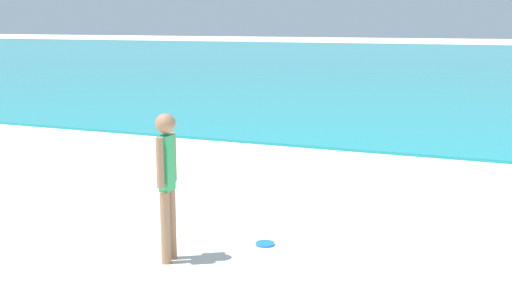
{
  "coord_description": "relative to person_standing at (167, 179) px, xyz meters",
  "views": [
    {
      "loc": [
        2.73,
        2.25,
        2.49
      ],
      "look_at": [
        -0.15,
        9.29,
        0.89
      ],
      "focal_mm": 44.22,
      "sensor_mm": 36.0,
      "label": 1
    }
  ],
  "objects": [
    {
      "name": "frisbee",
      "position": [
        0.76,
        0.83,
        -0.89
      ],
      "size": [
        0.22,
        0.22,
        0.03
      ],
      "primitive_type": "cylinder",
      "color": "blue",
      "rests_on": "ground"
    },
    {
      "name": "person_standing",
      "position": [
        0.0,
        0.0,
        0.0
      ],
      "size": [
        0.21,
        0.36,
        1.58
      ],
      "rotation": [
        0.0,
        0.0,
        1.63
      ],
      "color": "#936B4C",
      "rests_on": "ground"
    },
    {
      "name": "water",
      "position": [
        0.51,
        36.32,
        -0.87
      ],
      "size": [
        160.0,
        60.0,
        0.06
      ],
      "primitive_type": "cube",
      "color": "teal",
      "rests_on": "ground"
    }
  ]
}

